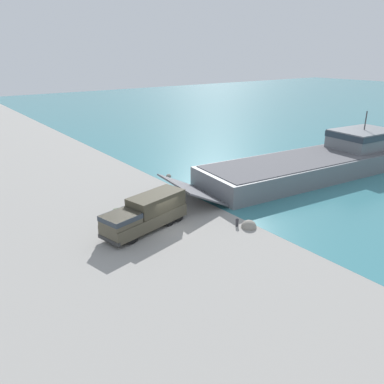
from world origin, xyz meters
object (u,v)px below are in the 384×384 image
mooring_bollard (237,222)px  cargo_crate (120,214)px  soldier_on_ramp (147,205)px  military_truck (146,213)px  landing_craft (319,160)px

mooring_bollard → cargo_crate: size_ratio=0.74×
soldier_on_ramp → mooring_bollard: soldier_on_ramp is taller
military_truck → cargo_crate: size_ratio=8.30×
military_truck → soldier_on_ramp: bearing=-134.6°
soldier_on_ramp → landing_craft: bearing=156.9°
military_truck → mooring_bollard: bearing=134.5°
soldier_on_ramp → cargo_crate: (-1.08, -2.20, -0.62)m
soldier_on_ramp → mooring_bollard: size_ratio=2.40×
landing_craft → cargo_crate: landing_craft is taller
landing_craft → cargo_crate: size_ratio=33.48×
military_truck → cargo_crate: military_truck is taller
landing_craft → soldier_on_ramp: (-1.69, -23.51, -0.67)m
military_truck → soldier_on_ramp: (-2.37, 1.46, -0.43)m
soldier_on_ramp → cargo_crate: 2.52m
landing_craft → mooring_bollard: size_ratio=45.07×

